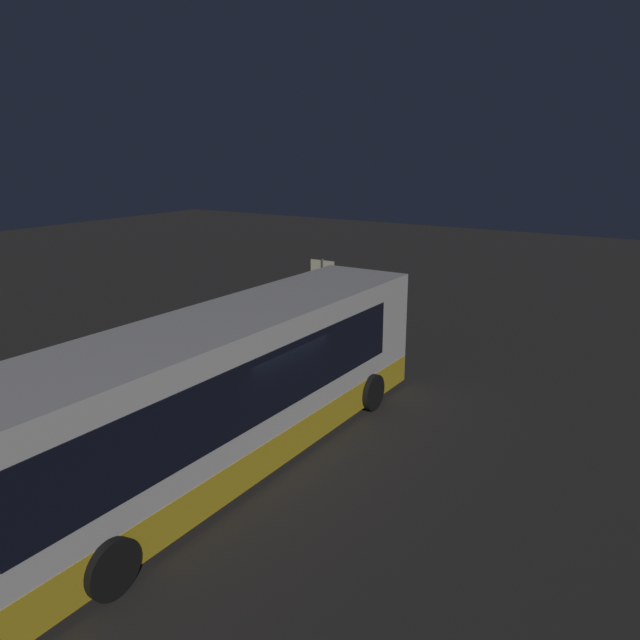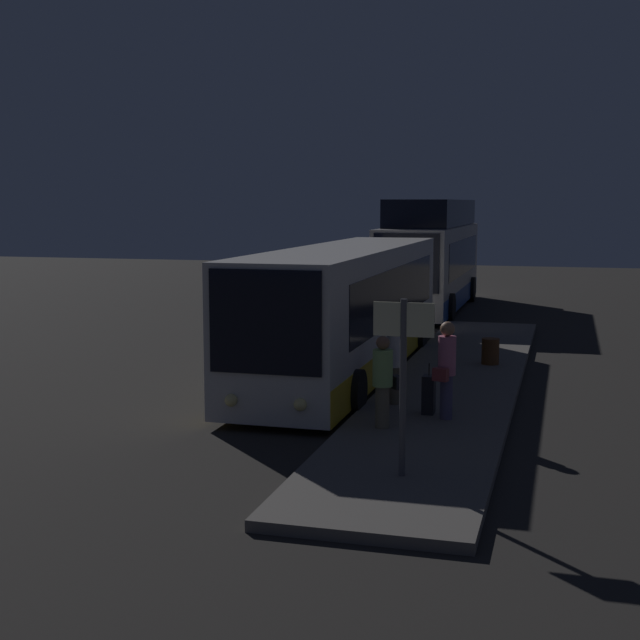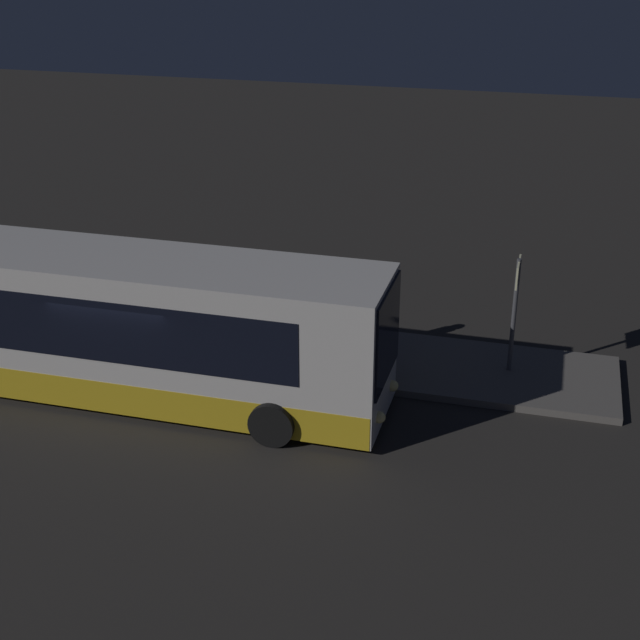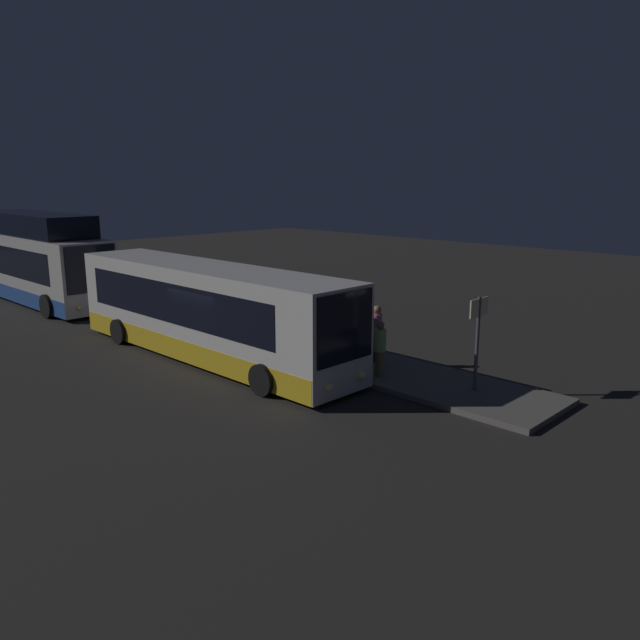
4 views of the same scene
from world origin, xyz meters
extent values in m
plane|color=#2B2826|center=(0.00, 0.00, 0.00)|extent=(80.00, 80.00, 0.00)
cube|color=#605B56|center=(0.00, 3.06, 0.08)|extent=(20.00, 2.92, 0.16)
cube|color=silver|center=(-0.81, 0.28, 1.64)|extent=(12.30, 2.40, 2.96)
cube|color=gold|center=(-0.81, 0.28, 0.51)|extent=(12.24, 2.42, 0.70)
cube|color=black|center=(-1.12, 0.28, 1.99)|extent=(10.08, 2.43, 1.30)
cube|color=black|center=(5.36, 0.28, 2.07)|extent=(0.06, 2.11, 1.89)
sphere|color=#F9E58C|center=(5.38, 0.94, 0.61)|extent=(0.24, 0.24, 0.24)
sphere|color=#F9E58C|center=(5.38, -0.38, 0.61)|extent=(0.24, 0.24, 0.24)
cylinder|color=black|center=(3.37, 1.48, 0.46)|extent=(0.92, 0.30, 0.92)
cylinder|color=black|center=(3.37, -0.92, 0.46)|extent=(0.92, 0.30, 0.92)
cylinder|color=black|center=(-4.62, 1.48, 0.46)|extent=(0.92, 0.30, 0.92)
cylinder|color=black|center=(-4.62, -0.92, 0.46)|extent=(0.92, 0.30, 0.92)
cube|color=#B2ADA8|center=(-14.46, 0.28, 1.73)|extent=(10.88, 2.52, 3.10)
cube|color=#23478C|center=(-14.46, 0.28, 0.53)|extent=(10.83, 2.54, 0.70)
cube|color=black|center=(-14.73, 0.28, 2.10)|extent=(8.92, 2.55, 1.36)
cube|color=black|center=(-9.00, 0.28, 2.19)|extent=(0.06, 2.22, 1.98)
sphere|color=#F9E58C|center=(-8.98, 0.98, 0.63)|extent=(0.24, 0.24, 0.24)
sphere|color=#F9E58C|center=(-8.98, -0.41, 0.63)|extent=(0.24, 0.24, 0.24)
cylinder|color=black|center=(-10.76, 1.54, 0.52)|extent=(1.05, 0.30, 1.05)
cylinder|color=black|center=(-10.76, -0.98, 0.52)|extent=(1.05, 0.30, 1.05)
cylinder|color=black|center=(-17.83, 1.54, 0.52)|extent=(1.05, 0.30, 1.05)
cube|color=black|center=(-14.89, 0.28, 3.79)|extent=(9.25, 2.32, 1.02)
cylinder|color=#4C476B|center=(3.93, 3.36, 0.59)|extent=(0.29, 0.29, 0.84)
cylinder|color=#CC6B8C|center=(3.93, 3.36, 1.37)|extent=(0.42, 0.42, 0.73)
sphere|color=#9E7051|center=(3.93, 3.36, 1.87)|extent=(0.27, 0.27, 0.27)
cube|color=maroon|center=(4.19, 3.28, 1.06)|extent=(0.22, 0.31, 0.24)
cylinder|color=#6B604C|center=(4.89, 2.34, 0.55)|extent=(0.36, 0.36, 0.76)
cylinder|color=#8CB766|center=(4.89, 2.34, 1.26)|extent=(0.51, 0.51, 0.66)
sphere|color=brown|center=(4.89, 2.34, 1.72)|extent=(0.25, 0.25, 0.25)
cube|color=black|center=(4.72, 2.57, 0.98)|extent=(0.31, 0.28, 0.24)
cylinder|color=#6B604C|center=(2.93, 2.20, 0.54)|extent=(0.30, 0.30, 0.76)
cylinder|color=silver|center=(2.93, 2.20, 1.26)|extent=(0.43, 0.43, 0.66)
sphere|color=#9E7051|center=(2.93, 2.20, 1.71)|extent=(0.25, 0.25, 0.25)
cube|color=maroon|center=(2.84, 1.95, 0.98)|extent=(0.31, 0.23, 0.24)
cube|color=black|center=(3.58, 2.98, 0.54)|extent=(0.34, 0.23, 0.74)
cylinder|color=black|center=(3.58, 2.98, 1.03)|extent=(0.02, 0.02, 0.24)
cylinder|color=#4C4C51|center=(7.59, 3.20, 1.49)|extent=(0.10, 0.10, 2.64)
cube|color=beige|center=(7.59, 3.20, 2.51)|extent=(0.04, 0.90, 0.50)
cylinder|color=#593319|center=(-2.09, 3.67, 0.49)|extent=(0.44, 0.44, 0.65)
camera|label=1|loc=(-9.50, -7.65, 6.32)|focal=35.00mm
camera|label=2|loc=(20.28, 5.47, 4.20)|focal=50.00mm
camera|label=3|loc=(8.22, -15.04, 9.36)|focal=50.00mm
camera|label=4|loc=(16.01, -11.61, 5.93)|focal=35.00mm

